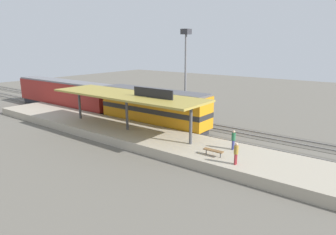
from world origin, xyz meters
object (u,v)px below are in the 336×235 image
at_px(passenger_carriage_single, 63,94).
at_px(light_mast, 186,54).
at_px(locomotive, 153,108).
at_px(person_walking, 233,139).
at_px(platform_bench, 213,151).
at_px(freight_car, 156,102).
at_px(person_waiting, 236,152).

distance_m(passenger_carriage_single, light_mast, 19.89).
xyz_separation_m(locomotive, light_mast, (7.80, 0.75, 5.99)).
bearing_deg(person_walking, platform_bench, 165.13).
bearing_deg(freight_car, platform_bench, -125.71).
relative_size(locomotive, freight_car, 1.20).
xyz_separation_m(freight_car, light_mast, (3.20, -2.69, 6.43)).
height_order(locomotive, person_walking, locomotive).
relative_size(platform_bench, light_mast, 0.15).
xyz_separation_m(platform_bench, locomotive, (6.00, 11.30, 1.07)).
bearing_deg(person_waiting, freight_car, 56.64).
xyz_separation_m(locomotive, person_waiting, (-6.56, -13.50, -0.56)).
bearing_deg(freight_car, passenger_carriage_single, 107.53).
bearing_deg(locomotive, passenger_carriage_single, 90.00).
height_order(freight_car, light_mast, light_mast).
xyz_separation_m(platform_bench, person_waiting, (-0.56, -2.20, 0.51)).
distance_m(freight_car, person_walking, 17.44).
bearing_deg(locomotive, light_mast, 5.48).
height_order(platform_bench, light_mast, light_mast).
bearing_deg(passenger_carriage_single, locomotive, -90.00).
bearing_deg(person_waiting, passenger_carriage_single, 78.24).
distance_m(locomotive, person_waiting, 15.02).
bearing_deg(person_waiting, platform_bench, 75.81).
bearing_deg(light_mast, passenger_carriage_single, 114.33).
distance_m(light_mast, person_waiting, 21.26).
relative_size(platform_bench, locomotive, 0.12).
xyz_separation_m(platform_bench, passenger_carriage_single, (6.00, 29.30, 0.97)).
bearing_deg(locomotive, person_walking, -106.97).
distance_m(locomotive, passenger_carriage_single, 18.00).
height_order(locomotive, light_mast, light_mast).
relative_size(locomotive, passenger_carriage_single, 0.72).
height_order(light_mast, person_walking, light_mast).
bearing_deg(passenger_carriage_single, person_waiting, -101.76).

